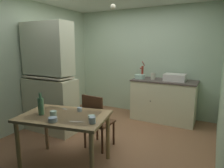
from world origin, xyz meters
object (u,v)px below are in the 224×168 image
(hand_pump, at_px, (142,71))
(chair_far_side, at_px, (97,120))
(hutch_cabinet, at_px, (49,82))
(sink_basin, at_px, (175,77))
(dining_table, at_px, (64,122))
(teacup_cream, at_px, (92,118))
(glass_bottle, at_px, (41,106))
(mixing_bowl_counter, at_px, (140,77))
(serving_bowl_wide, at_px, (53,120))

(hand_pump, relative_size, chair_far_side, 0.43)
(hutch_cabinet, xyz_separation_m, hand_pump, (1.27, 1.64, 0.11))
(sink_basin, xyz_separation_m, chair_far_side, (-0.85, -1.77, -0.52))
(dining_table, xyz_separation_m, teacup_cream, (0.43, 0.02, 0.13))
(chair_far_side, xyz_separation_m, glass_bottle, (-0.41, -0.73, 0.38))
(teacup_cream, distance_m, glass_bottle, 0.73)
(hutch_cabinet, bearing_deg, hand_pump, 52.21)
(chair_far_side, bearing_deg, mixing_bowl_counter, 87.29)
(hand_pump, bearing_deg, mixing_bowl_counter, -104.37)
(sink_basin, relative_size, mixing_bowl_counter, 1.90)
(mixing_bowl_counter, xyz_separation_m, teacup_cream, (0.22, -2.31, -0.19))
(serving_bowl_wide, bearing_deg, glass_bottle, 159.60)
(dining_table, xyz_separation_m, chair_far_side, (0.13, 0.60, -0.16))
(hutch_cabinet, relative_size, sink_basin, 4.70)
(mixing_bowl_counter, distance_m, glass_bottle, 2.51)
(hand_pump, bearing_deg, glass_bottle, -101.51)
(serving_bowl_wide, relative_size, glass_bottle, 0.36)
(dining_table, distance_m, chair_far_side, 0.64)
(hutch_cabinet, relative_size, serving_bowl_wide, 19.17)
(teacup_cream, bearing_deg, hutch_cabinet, 152.59)
(hutch_cabinet, relative_size, glass_bottle, 6.92)
(glass_bottle, bearing_deg, teacup_cream, 11.84)
(hutch_cabinet, height_order, chair_far_side, hutch_cabinet)
(serving_bowl_wide, bearing_deg, sink_basin, 70.28)
(hand_pump, bearing_deg, serving_bowl_wide, -94.19)
(mixing_bowl_counter, relative_size, teacup_cream, 2.74)
(glass_bottle, bearing_deg, hand_pump, 78.49)
(hutch_cabinet, height_order, dining_table, hutch_cabinet)
(mixing_bowl_counter, distance_m, dining_table, 2.35)
(hutch_cabinet, distance_m, teacup_cream, 1.66)
(dining_table, height_order, teacup_cream, teacup_cream)
(mixing_bowl_counter, bearing_deg, chair_far_side, -92.71)
(dining_table, bearing_deg, mixing_bowl_counter, 84.68)
(mixing_bowl_counter, bearing_deg, serving_bowl_wide, -93.80)
(hand_pump, relative_size, glass_bottle, 1.30)
(hand_pump, bearing_deg, teacup_cream, -85.43)
(hand_pump, xyz_separation_m, dining_table, (-0.24, -2.42, -0.44))
(hutch_cabinet, bearing_deg, serving_bowl_wide, -43.69)
(teacup_cream, bearing_deg, sink_basin, 76.77)
(serving_bowl_wide, height_order, teacup_cream, teacup_cream)
(sink_basin, xyz_separation_m, dining_table, (-0.99, -2.37, -0.35))
(sink_basin, bearing_deg, chair_far_side, -115.69)
(hutch_cabinet, xyz_separation_m, chair_far_side, (1.17, -0.17, -0.50))
(glass_bottle, bearing_deg, sink_basin, 63.20)
(hutch_cabinet, distance_m, glass_bottle, 1.19)
(teacup_cream, bearing_deg, mixing_bowl_counter, 95.36)
(hutch_cabinet, distance_m, hand_pump, 2.08)
(serving_bowl_wide, bearing_deg, hand_pump, 85.81)
(sink_basin, height_order, hand_pump, hand_pump)
(hutch_cabinet, height_order, hand_pump, hutch_cabinet)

